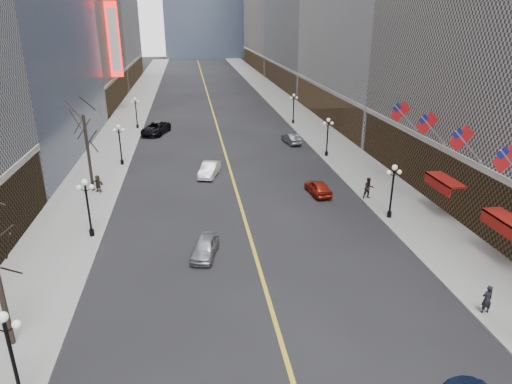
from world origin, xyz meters
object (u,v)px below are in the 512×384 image
object	(u,v)px
streetlamp_east_2	(328,133)
streetlamp_east_1	(393,186)
streetlamp_west_3	(136,110)
car_sb_mid	(318,187)
streetlamp_west_2	(120,140)
car_nb_mid	(209,169)
car_nb_far	(156,128)
car_nb_near	(205,247)
ped_ne_corner	(487,299)
streetlamp_east_3	(294,105)
car_sb_far	(291,138)
streetlamp_west_0	(10,349)
streetlamp_west_1	(87,202)

from	to	relation	value
streetlamp_east_2	streetlamp_east_1	bearing A→B (deg)	-90.00
streetlamp_east_1	streetlamp_west_3	world-z (taller)	same
car_sb_mid	streetlamp_west_2	bearing A→B (deg)	-36.82
car_nb_mid	car_nb_far	bearing A→B (deg)	125.63
car_nb_near	car_nb_far	bearing A→B (deg)	112.21
car_nb_near	ped_ne_corner	xyz separation A→B (m)	(15.15, -9.07, 0.35)
car_nb_near	streetlamp_west_3	bearing A→B (deg)	115.44
car_nb_near	streetlamp_east_2	bearing A→B (deg)	68.97
streetlamp_east_3	car_nb_near	bearing A→B (deg)	-110.87
streetlamp_west_3	car_nb_near	world-z (taller)	streetlamp_west_3
streetlamp_east_1	car_nb_mid	xyz separation A→B (m)	(-14.10, 13.02, -2.18)
streetlamp_east_3	car_sb_far	xyz separation A→B (m)	(-2.80, -11.40, -2.23)
streetlamp_west_0	car_nb_far	size ratio (longest dim) A/B	0.76
streetlamp_east_3	streetlamp_west_3	size ratio (longest dim) A/B	1.00
streetlamp_east_2	car_nb_mid	world-z (taller)	streetlamp_east_2
streetlamp_west_1	streetlamp_west_0	bearing A→B (deg)	-90.00
streetlamp_east_2	streetlamp_east_3	distance (m)	18.00
streetlamp_east_3	car_nb_far	world-z (taller)	streetlamp_east_3
streetlamp_west_1	car_sb_far	xyz separation A→B (m)	(20.80, 24.60, -2.23)
streetlamp_west_2	ped_ne_corner	world-z (taller)	streetlamp_west_2
car_nb_near	car_nb_far	size ratio (longest dim) A/B	0.65
car_nb_near	car_sb_far	world-z (taller)	car_sb_far
streetlamp_east_1	streetlamp_east_3	xyz separation A→B (m)	(0.00, 36.00, 0.00)
streetlamp_east_2	streetlamp_west_1	xyz separation A→B (m)	(-23.60, -18.00, 0.00)
streetlamp_east_2	ped_ne_corner	distance (m)	31.17
car_sb_mid	car_sb_far	size ratio (longest dim) A/B	0.97
streetlamp_west_1	streetlamp_west_3	xyz separation A→B (m)	(0.00, 36.00, 0.00)
streetlamp_west_2	car_sb_mid	distance (m)	22.69
streetlamp_east_1	streetlamp_west_0	size ratio (longest dim) A/B	1.00
streetlamp_east_3	streetlamp_west_0	bearing A→B (deg)	-114.41
streetlamp_west_2	car_nb_mid	world-z (taller)	streetlamp_west_2
car_nb_mid	streetlamp_west_2	bearing A→B (deg)	169.08
streetlamp_east_1	car_sb_far	xyz separation A→B (m)	(-2.80, 24.60, -2.23)
streetlamp_east_1	streetlamp_west_2	distance (m)	29.68
streetlamp_east_1	streetlamp_west_2	bearing A→B (deg)	142.67
car_nb_near	streetlamp_east_1	bearing A→B (deg)	28.51
streetlamp_west_1	car_nb_far	xyz separation A→B (m)	(2.87, 32.39, -2.07)
streetlamp_east_1	streetlamp_east_2	size ratio (longest dim) A/B	1.00
streetlamp_west_3	car_sb_mid	world-z (taller)	streetlamp_west_3
streetlamp_west_3	streetlamp_west_1	bearing A→B (deg)	-90.00
streetlamp_west_3	streetlamp_east_1	bearing A→B (deg)	-56.75
streetlamp_east_3	car_nb_mid	bearing A→B (deg)	-121.53
streetlamp_east_3	streetlamp_west_3	world-z (taller)	same
streetlamp_east_3	streetlamp_west_3	distance (m)	23.60
streetlamp_east_2	car_sb_mid	bearing A→B (deg)	-110.16
car_sb_mid	ped_ne_corner	world-z (taller)	ped_ne_corner
streetlamp_east_1	car_nb_near	size ratio (longest dim) A/B	1.16
car_sb_mid	ped_ne_corner	distance (m)	19.83
streetlamp_east_2	streetlamp_west_0	xyz separation A→B (m)	(-23.60, -34.00, 0.00)
car_sb_far	ped_ne_corner	size ratio (longest dim) A/B	2.37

